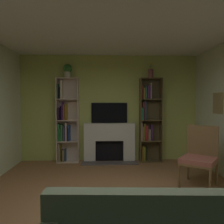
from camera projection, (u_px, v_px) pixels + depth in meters
ground_plane at (116, 222)px, 2.96m from camera, size 7.54×7.54×0.00m
wall_back_accent at (109, 108)px, 6.06m from camera, size 4.78×0.06×2.80m
ceiling at (116, 2)px, 2.83m from camera, size 4.78×6.40×0.06m
fireplace at (109, 141)px, 5.96m from camera, size 1.43×0.52×1.01m
tv at (109, 113)px, 6.01m from camera, size 0.95×0.06×0.53m
bookshelf_left at (66, 122)px, 5.90m from camera, size 0.56×0.29×2.18m
bookshelf_right at (148, 120)px, 5.98m from camera, size 0.56×0.31×2.18m
potted_plant at (67, 70)px, 5.80m from camera, size 0.22×0.22×0.36m
vase_with_flowers at (151, 73)px, 5.88m from camera, size 0.13×0.13×0.43m
armchair at (200, 155)px, 4.27m from camera, size 0.82×0.83×1.11m
coffee_table at (141, 210)px, 2.55m from camera, size 1.00×0.52×0.41m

